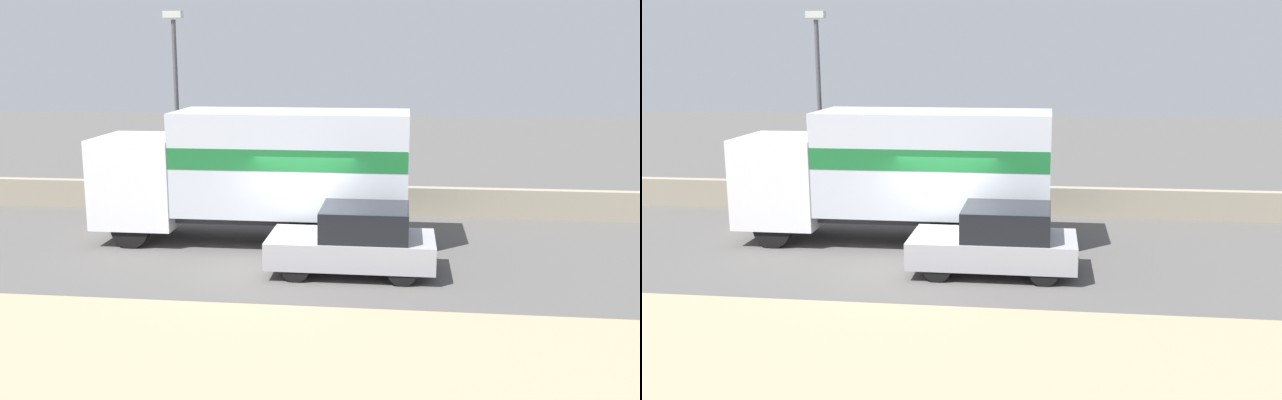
{
  "view_description": "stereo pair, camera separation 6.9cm",
  "coord_description": "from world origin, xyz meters",
  "views": [
    {
      "loc": [
        2.43,
        -16.27,
        5.1
      ],
      "look_at": [
        0.41,
        0.85,
        1.44
      ],
      "focal_mm": 40.0,
      "sensor_mm": 36.0,
      "label": 1
    },
    {
      "loc": [
        2.5,
        -16.26,
        5.1
      ],
      "look_at": [
        0.41,
        0.85,
        1.44
      ],
      "focal_mm": 40.0,
      "sensor_mm": 36.0,
      "label": 2
    }
  ],
  "objects": [
    {
      "name": "stone_wall_backdrop",
      "position": [
        0.0,
        5.63,
        0.45
      ],
      "size": [
        60.0,
        0.35,
        0.91
      ],
      "color": "gray",
      "rests_on": "ground_plane"
    },
    {
      "name": "street_lamp",
      "position": [
        -4.57,
        5.18,
        3.65
      ],
      "size": [
        0.56,
        0.28,
        6.22
      ],
      "color": "#4C4C51",
      "rests_on": "ground_plane"
    },
    {
      "name": "dirt_shoulder_foreground",
      "position": [
        0.0,
        -5.14,
        0.02
      ],
      "size": [
        60.0,
        4.62,
        0.04
      ],
      "color": "#9E896B",
      "rests_on": "ground_plane"
    },
    {
      "name": "box_truck",
      "position": [
        -1.33,
        2.07,
        2.01
      ],
      "size": [
        8.28,
        2.38,
        3.53
      ],
      "rotation": [
        0.0,
        0.0,
        3.14
      ],
      "color": "silver",
      "rests_on": "ground_plane"
    },
    {
      "name": "car_hatchback",
      "position": [
        1.39,
        -0.37,
        0.77
      ],
      "size": [
        3.83,
        1.89,
        1.57
      ],
      "rotation": [
        0.0,
        0.0,
        3.14
      ],
      "color": "#9E9EA3",
      "rests_on": "ground_plane"
    },
    {
      "name": "ground_plane",
      "position": [
        0.0,
        0.0,
        0.0
      ],
      "size": [
        80.0,
        80.0,
        0.0
      ],
      "primitive_type": "plane",
      "color": "#514F4C"
    }
  ]
}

